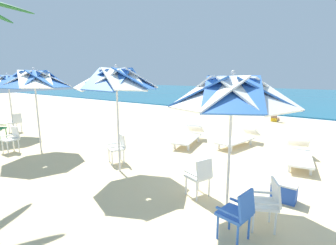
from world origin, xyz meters
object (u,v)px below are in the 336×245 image
object	(u,v)px
beach_umbrella_0	(232,93)
plastic_chair_2	(238,212)
sun_lounger_0	(299,154)
sun_lounger_2	(189,137)
plastic_chair_0	(267,201)
plastic_chair_6	(16,121)
plastic_chair_1	(200,175)
plastic_chair_4	(12,137)
sun_lounger_1	(238,138)
cooler_box	(284,191)
beachgoer_seated	(275,116)
plastic_chair_3	(118,146)
beach_umbrella_3	(8,82)
beach_umbrella_2	(34,80)
beach_umbrella_1	(116,80)

from	to	relation	value
beach_umbrella_0	plastic_chair_2	world-z (taller)	beach_umbrella_0
sun_lounger_0	sun_lounger_2	size ratio (longest dim) A/B	1.00
plastic_chair_0	plastic_chair_6	distance (m)	11.39
plastic_chair_1	plastic_chair_4	world-z (taller)	same
sun_lounger_1	cooler_box	world-z (taller)	sun_lounger_1
beachgoer_seated	plastic_chair_4	bearing A→B (deg)	-117.17
beach_umbrella_0	plastic_chair_2	bearing A→B (deg)	-57.57
plastic_chair_3	plastic_chair_6	xyz separation A→B (m)	(-6.90, -0.00, 0.00)
plastic_chair_1	beach_umbrella_3	distance (m)	9.43
beach_umbrella_0	plastic_chair_4	size ratio (longest dim) A/B	3.08
beach_umbrella_0	cooler_box	world-z (taller)	beach_umbrella_0
sun_lounger_0	plastic_chair_6	bearing A→B (deg)	-164.72
plastic_chair_2	sun_lounger_2	size ratio (longest dim) A/B	0.39
plastic_chair_0	beach_umbrella_3	world-z (taller)	beach_umbrella_3
sun_lounger_1	plastic_chair_2	bearing A→B (deg)	-69.78
plastic_chair_4	plastic_chair_0	bearing A→B (deg)	4.62
plastic_chair_0	beachgoer_seated	size ratio (longest dim) A/B	0.94
plastic_chair_1	beach_umbrella_2	bearing A→B (deg)	-176.58
plastic_chair_4	beachgoer_seated	xyz separation A→B (m)	(5.87, 11.45, -0.20)
beach_umbrella_2	sun_lounger_2	xyz separation A→B (m)	(3.69, 3.81, -2.16)
beach_umbrella_2	sun_lounger_0	size ratio (longest dim) A/B	1.28
beach_umbrella_3	sun_lounger_0	bearing A→B (deg)	18.00
plastic_chair_0	plastic_chair_4	distance (m)	8.24
plastic_chair_3	beach_umbrella_3	world-z (taller)	beach_umbrella_3
plastic_chair_0	cooler_box	xyz separation A→B (m)	(0.05, 1.19, -0.30)
sun_lounger_0	plastic_chair_4	bearing A→B (deg)	-151.13
cooler_box	plastic_chair_2	bearing A→B (deg)	-100.04
cooler_box	beach_umbrella_3	bearing A→B (deg)	-175.66
plastic_chair_1	plastic_chair_6	xyz separation A→B (m)	(-9.91, 0.44, 0.00)
sun_lounger_0	sun_lounger_2	world-z (taller)	same
cooler_box	beach_umbrella_2	bearing A→B (deg)	-170.66
plastic_chair_2	plastic_chair_4	size ratio (longest dim) A/B	1.00
cooler_box	beachgoer_seated	bearing A→B (deg)	104.01
plastic_chair_0	plastic_chair_3	distance (m)	4.52
beachgoer_seated	sun_lounger_1	bearing A→B (deg)	-88.66
plastic_chair_1	beach_umbrella_2	xyz separation A→B (m)	(-6.07, -0.36, 1.94)
beach_umbrella_0	beach_umbrella_1	bearing A→B (deg)	177.78
beach_umbrella_3	plastic_chair_4	bearing A→B (deg)	-22.66
plastic_chair_4	cooler_box	bearing A→B (deg)	12.65
plastic_chair_1	sun_lounger_2	bearing A→B (deg)	124.60
plastic_chair_6	sun_lounger_0	size ratio (longest dim) A/B	0.39
plastic_chair_1	sun_lounger_2	world-z (taller)	plastic_chair_1
beach_umbrella_0	plastic_chair_4	bearing A→B (deg)	-173.68
plastic_chair_6	sun_lounger_1	bearing A→B (deg)	22.84
beach_umbrella_0	plastic_chair_2	size ratio (longest dim) A/B	3.08
beach_umbrella_0	beach_umbrella_3	xyz separation A→B (m)	(-9.94, 0.21, 0.06)
beach_umbrella_0	plastic_chair_1	xyz separation A→B (m)	(-0.68, 0.15, -1.78)
beach_umbrella_1	plastic_chair_4	world-z (taller)	beach_umbrella_1
plastic_chair_6	beachgoer_seated	distance (m)	13.50
beach_umbrella_1	beachgoer_seated	size ratio (longest dim) A/B	3.09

